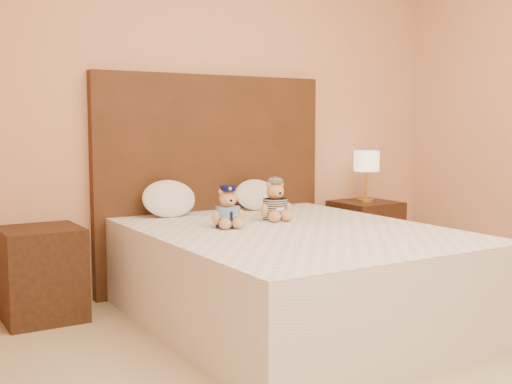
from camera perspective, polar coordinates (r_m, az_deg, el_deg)
bed at (r=3.80m, az=3.26°, el=-7.38°), size 1.60×2.00×0.55m
headboard at (r=4.58m, az=-3.89°, el=0.94°), size 1.75×0.08×1.50m
nightstand_left at (r=4.03m, az=-18.50°, el=-6.90°), size 0.45×0.45×0.55m
nightstand_right at (r=5.17m, az=9.68°, el=-3.86°), size 0.45×0.45×0.55m
lamp at (r=5.10m, az=9.79°, el=2.50°), size 0.20×0.20×0.40m
teddy_police at (r=3.77m, az=-2.50°, el=-1.32°), size 0.25×0.24×0.25m
teddy_prisoner at (r=4.06m, az=1.72°, el=-0.73°), size 0.25×0.24×0.25m
pillow_left at (r=4.25m, az=-7.74°, el=-0.43°), size 0.37×0.24×0.26m
pillow_right at (r=4.56m, az=0.02°, el=-0.11°), size 0.33×0.22×0.24m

